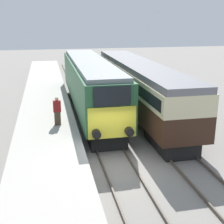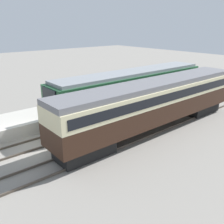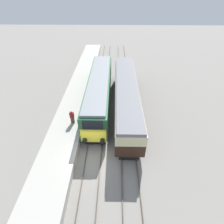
{
  "view_description": "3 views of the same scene",
  "coord_description": "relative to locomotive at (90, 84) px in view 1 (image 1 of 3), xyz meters",
  "views": [
    {
      "loc": [
        -3.09,
        -13.05,
        6.91
      ],
      "look_at": [
        0.0,
        1.59,
        2.37
      ],
      "focal_mm": 50.0,
      "sensor_mm": 36.0,
      "label": 1
    },
    {
      "loc": [
        14.99,
        -5.53,
        7.73
      ],
      "look_at": [
        1.7,
        5.59,
        1.6
      ],
      "focal_mm": 40.0,
      "sensor_mm": 36.0,
      "label": 2
    },
    {
      "loc": [
        1.99,
        -10.22,
        13.81
      ],
      "look_at": [
        1.7,
        5.59,
        1.6
      ],
      "focal_mm": 28.0,
      "sensor_mm": 36.0,
      "label": 3
    }
  ],
  "objects": [
    {
      "name": "person_on_platform",
      "position": [
        -2.63,
        -4.94,
        -0.49
      ],
      "size": [
        0.44,
        0.26,
        1.66
      ],
      "color": "#473828",
      "rests_on": "platform_left"
    },
    {
      "name": "locomotive",
      "position": [
        0.0,
        0.0,
        0.0
      ],
      "size": [
        2.7,
        16.02,
        3.98
      ],
      "color": "black",
      "rests_on": "ground_plane"
    },
    {
      "name": "rails_far_track",
      "position": [
        3.4,
        -4.35,
        -2.18
      ],
      "size": [
        1.5,
        60.0,
        0.14
      ],
      "color": "#4C4238",
      "rests_on": "ground_plane"
    },
    {
      "name": "platform_left",
      "position": [
        -3.3,
        -1.35,
        -1.78
      ],
      "size": [
        3.5,
        50.0,
        0.93
      ],
      "color": "#B7B2A8",
      "rests_on": "ground_plane"
    },
    {
      "name": "passenger_carriage",
      "position": [
        3.4,
        -1.0,
        0.07
      ],
      "size": [
        2.75,
        17.14,
        3.82
      ],
      "color": "black",
      "rests_on": "ground_plane"
    },
    {
      "name": "rails_near_track",
      "position": [
        0.0,
        -4.35,
        -2.18
      ],
      "size": [
        1.51,
        60.0,
        0.14
      ],
      "color": "#4C4238",
      "rests_on": "ground_plane"
    },
    {
      "name": "ground_plane",
      "position": [
        0.0,
        -9.35,
        -2.25
      ],
      "size": [
        120.0,
        120.0,
        0.0
      ],
      "primitive_type": "plane",
      "color": "gray"
    }
  ]
}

